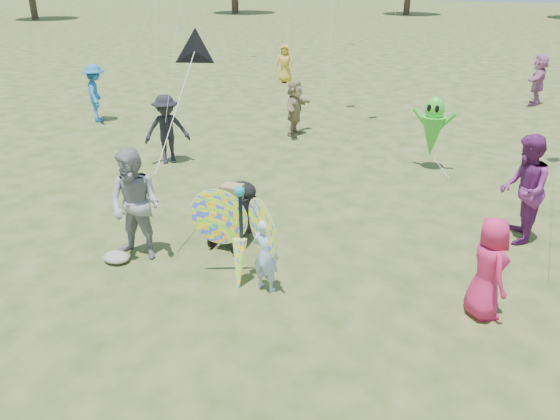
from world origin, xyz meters
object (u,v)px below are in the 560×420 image
Objects in this scene: crowd_e at (524,189)px; crowd_i at (96,93)px; crowd_d at (295,108)px; crowd_g at (285,64)px; adult_man at (135,205)px; crowd_j at (538,80)px; child_girl at (266,255)px; crowd_a at (488,268)px; alien_kite at (433,129)px; jogging_stroller at (236,209)px; crowd_b at (167,130)px; butterfly_kite at (240,236)px.

crowd_e is 1.09× the size of crowd_i.
crowd_i is (-6.05, -1.66, 0.09)m from crowd_d.
adult_man is at bearing -89.74° from crowd_g.
crowd_j is (11.61, 9.19, -0.02)m from crowd_i.
crowd_i is 1.02× the size of crowd_j.
crowd_i is at bearing -28.90° from child_girl.
adult_man reaches higher than crowd_d.
adult_man is at bearing 65.70° from crowd_a.
crowd_d is at bearing 166.43° from alien_kite.
crowd_a is 1.34× the size of jogging_stroller.
crowd_j is at bearing 11.32° from crowd_b.
crowd_e is 3.76m from alien_kite.
crowd_e is 1.12× the size of crowd_j.
crowd_j is 0.98× the size of alien_kite.
adult_man is 1.09× the size of crowd_j.
crowd_a is at bearing -71.31° from crowd_g.
child_girl is 0.62× the size of adult_man.
child_girl is 2.37m from adult_man.
crowd_j reaches higher than crowd_b.
child_girl is 15.18m from crowd_j.
crowd_g is at bearing 23.22° from crowd_d.
crowd_e is at bearing -64.76° from crowd_g.
crowd_a is (5.28, 1.07, -0.20)m from adult_man.
crowd_d is 4.28m from alien_kite.
crowd_d reaches higher than jogging_stroller.
child_girl is 3.08m from crowd_a.
butterfly_kite is (1.90, 0.15, -0.14)m from adult_man.
crowd_a is 3.50m from butterfly_kite.
crowd_j is at bearing -95.97° from crowd_i.
crowd_d is 1.02× the size of crowd_g.
crowd_i is at bearing 129.75° from adult_man.
crowd_g is at bearing -146.80° from crowd_e.
adult_man is at bearing -16.18° from crowd_j.
child_girl is at bearing -6.70° from adult_man.
crowd_a is 4.19m from jogging_stroller.
crowd_j is (7.11, 11.22, 0.02)m from crowd_b.
crowd_g is (-3.99, 6.65, -0.01)m from crowd_d.
crowd_i reaches higher than crowd_d.
crowd_e reaches higher than crowd_b.
child_girl is 1.67m from jogging_stroller.
jogging_stroller is (-3.31, -13.93, -0.24)m from crowd_j.
crowd_b is 0.88× the size of crowd_e.
butterfly_kite is at bearing -165.60° from crowd_d.
crowd_j is at bearing 63.37° from adult_man.
child_girl is at bearing 0.47° from butterfly_kite.
crowd_d reaches higher than child_girl.
crowd_e is 12.76m from crowd_i.
jogging_stroller is (3.79, -2.72, -0.23)m from crowd_b.
crowd_a is 2.66m from crowd_e.
jogging_stroller is 0.63× the size of alien_kite.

